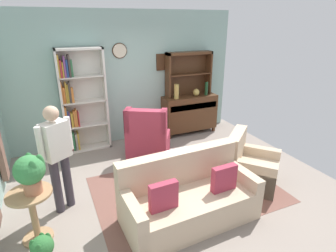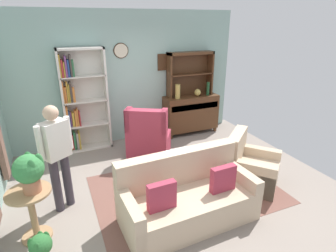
# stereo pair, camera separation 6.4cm
# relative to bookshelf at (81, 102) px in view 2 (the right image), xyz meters

# --- Properties ---
(ground_plane) EXTENTS (5.40, 4.60, 0.02)m
(ground_plane) POSITION_rel_bookshelf_xyz_m (1.08, -1.94, -1.05)
(ground_plane) COLOR gray
(wall_back) EXTENTS (5.00, 0.09, 2.80)m
(wall_back) POSITION_rel_bookshelf_xyz_m (1.08, 0.18, 0.36)
(wall_back) COLOR #93B7AD
(wall_back) RESTS_ON ground_plane
(area_rug) EXTENTS (2.89, 2.01, 0.01)m
(area_rug) POSITION_rel_bookshelf_xyz_m (1.28, -2.24, -1.04)
(area_rug) COLOR brown
(area_rug) RESTS_ON ground_plane
(bookshelf) EXTENTS (0.90, 0.30, 2.10)m
(bookshelf) POSITION_rel_bookshelf_xyz_m (0.00, 0.00, 0.00)
(bookshelf) COLOR silver
(bookshelf) RESTS_ON ground_plane
(sideboard) EXTENTS (1.30, 0.45, 0.92)m
(sideboard) POSITION_rel_bookshelf_xyz_m (2.48, -0.09, -0.53)
(sideboard) COLOR #4C2D19
(sideboard) RESTS_ON ground_plane
(sideboard_hutch) EXTENTS (1.10, 0.26, 1.00)m
(sideboard_hutch) POSITION_rel_bookshelf_xyz_m (2.48, 0.02, 0.52)
(sideboard_hutch) COLOR #4C2D19
(sideboard_hutch) RESTS_ON sideboard
(vase_tall) EXTENTS (0.11, 0.11, 0.33)m
(vase_tall) POSITION_rel_bookshelf_xyz_m (2.09, -0.17, 0.04)
(vase_tall) COLOR tan
(vase_tall) RESTS_ON sideboard
(vase_round) EXTENTS (0.15, 0.15, 0.17)m
(vase_round) POSITION_rel_bookshelf_xyz_m (2.61, -0.15, -0.04)
(vase_round) COLOR tan
(vase_round) RESTS_ON sideboard
(bottle_wine) EXTENTS (0.07, 0.07, 0.32)m
(bottle_wine) POSITION_rel_bookshelf_xyz_m (2.87, -0.17, 0.04)
(bottle_wine) COLOR #194223
(bottle_wine) RESTS_ON sideboard
(couch_floral) EXTENTS (1.83, 0.92, 0.90)m
(couch_floral) POSITION_rel_bookshelf_xyz_m (0.98, -2.84, -0.73)
(couch_floral) COLOR #C6AD8E
(couch_floral) RESTS_ON ground_plane
(armchair_floral) EXTENTS (1.08, 1.08, 0.88)m
(armchair_floral) POSITION_rel_bookshelf_xyz_m (2.33, -2.49, -0.75)
(armchair_floral) COLOR #C6AD8E
(armchair_floral) RESTS_ON ground_plane
(wingback_chair) EXTENTS (1.08, 1.08, 1.05)m
(wingback_chair) POSITION_rel_bookshelf_xyz_m (1.12, -0.89, -0.66)
(wingback_chair) COLOR #A33347
(wingback_chair) RESTS_ON ground_plane
(plant_stand) EXTENTS (0.52, 0.52, 0.68)m
(plant_stand) POSITION_rel_bookshelf_xyz_m (-0.93, -2.44, -0.62)
(plant_stand) COLOR #A87F56
(plant_stand) RESTS_ON ground_plane
(potted_plant_large) EXTENTS (0.34, 0.34, 0.48)m
(potted_plant_large) POSITION_rel_bookshelf_xyz_m (-0.86, -2.45, -0.08)
(potted_plant_large) COLOR #AD6B4C
(potted_plant_large) RESTS_ON plant_stand
(potted_plant_small) EXTENTS (0.25, 0.25, 0.35)m
(potted_plant_small) POSITION_rel_bookshelf_xyz_m (-0.86, -2.86, -0.83)
(potted_plant_small) COLOR #AD6B4C
(potted_plant_small) RESTS_ON ground_plane
(person_reading) EXTENTS (0.48, 0.35, 1.56)m
(person_reading) POSITION_rel_bookshelf_xyz_m (-0.55, -1.93, -0.13)
(person_reading) COLOR #38333D
(person_reading) RESTS_ON ground_plane
(coffee_table) EXTENTS (0.80, 0.50, 0.42)m
(coffee_table) POSITION_rel_bookshelf_xyz_m (1.17, -1.97, -0.69)
(coffee_table) COLOR #4C2D19
(coffee_table) RESTS_ON ground_plane
(book_stack) EXTENTS (0.20, 0.15, 0.06)m
(book_stack) POSITION_rel_bookshelf_xyz_m (1.21, -2.02, -0.59)
(book_stack) COLOR #337247
(book_stack) RESTS_ON coffee_table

